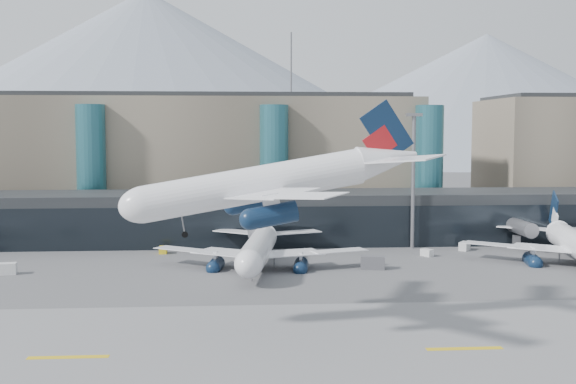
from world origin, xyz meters
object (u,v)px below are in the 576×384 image
object	(u,v)px
veh_d	(465,246)
veh_b	(163,250)
jet_parked_right	(572,234)
veh_c	(373,262)
lightmast_mid	(413,173)
veh_g	(427,253)
veh_a	(6,269)
jet_parked_mid	(260,238)
hero_jet	(285,171)

from	to	relation	value
veh_d	veh_b	bearing A→B (deg)	124.24
jet_parked_right	veh_b	distance (m)	71.96
veh_c	veh_d	world-z (taller)	veh_c
lightmast_mid	veh_g	xyz separation A→B (m)	(0.52, -8.91, -13.78)
lightmast_mid	veh_a	bearing A→B (deg)	-163.71
jet_parked_mid	veh_g	world-z (taller)	jet_parked_mid
hero_jet	jet_parked_mid	size ratio (longest dim) A/B	0.95
jet_parked_right	veh_d	distance (m)	19.59
lightmast_mid	veh_g	distance (m)	16.42
jet_parked_mid	lightmast_mid	bearing A→B (deg)	-54.83
veh_a	veh_d	xyz separation A→B (m)	(78.45, 17.09, -0.10)
veh_d	veh_g	xyz separation A→B (m)	(-8.67, -5.75, -0.16)
veh_b	veh_d	bearing A→B (deg)	-91.68
hero_jet	veh_c	world-z (taller)	hero_jet
jet_parked_mid	veh_b	distance (m)	21.90
lightmast_mid	jet_parked_mid	bearing A→B (deg)	-152.27
jet_parked_mid	veh_d	bearing A→B (deg)	-64.86
veh_d	jet_parked_mid	bearing A→B (deg)	142.45
lightmast_mid	veh_d	distance (m)	16.73
lightmast_mid	veh_a	size ratio (longest dim) A/B	8.13
jet_parked_mid	jet_parked_right	bearing A→B (deg)	-82.53
lightmast_mid	hero_jet	world-z (taller)	lightmast_mid
veh_g	veh_a	bearing A→B (deg)	-113.60
jet_parked_mid	veh_g	xyz separation A→B (m)	(29.99, 6.59, -3.91)
veh_d	lightmast_mid	bearing A→B (deg)	105.77
veh_b	veh_g	xyz separation A→B (m)	(47.30, -6.25, -0.01)
veh_a	veh_g	distance (m)	70.70
jet_parked_mid	veh_c	world-z (taller)	jet_parked_mid
hero_jet	veh_c	size ratio (longest dim) A/B	9.27
jet_parked_right	veh_g	distance (m)	24.63
lightmast_mid	jet_parked_mid	distance (m)	34.73
veh_a	jet_parked_right	bearing A→B (deg)	-5.13
veh_c	veh_g	distance (m)	16.20
veh_g	jet_parked_right	bearing A→B (deg)	41.51
hero_jet	jet_parked_mid	bearing A→B (deg)	84.44
jet_parked_mid	veh_c	bearing A→B (deg)	-96.30
veh_d	hero_jet	bearing A→B (deg)	178.65
veh_a	jet_parked_mid	bearing A→B (deg)	-1.26
lightmast_mid	veh_b	distance (m)	48.84
lightmast_mid	hero_jet	xyz separation A→B (m)	(-27.89, -54.00, 3.43)
hero_jet	veh_a	size ratio (longest dim) A/B	11.23
veh_a	veh_c	xyz separation A→B (m)	(57.91, 0.32, 0.17)
jet_parked_right	veh_a	xyz separation A→B (m)	(-93.18, -4.78, -3.81)
jet_parked_mid	veh_b	size ratio (longest dim) A/B	16.52
veh_b	veh_g	size ratio (longest dim) A/B	1.03
hero_jet	veh_c	bearing A→B (deg)	56.20
jet_parked_mid	veh_d	distance (m)	40.75
veh_b	veh_g	bearing A→B (deg)	-98.70
jet_parked_right	veh_b	bearing A→B (deg)	90.97
veh_c	veh_g	size ratio (longest dim) A/B	1.75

